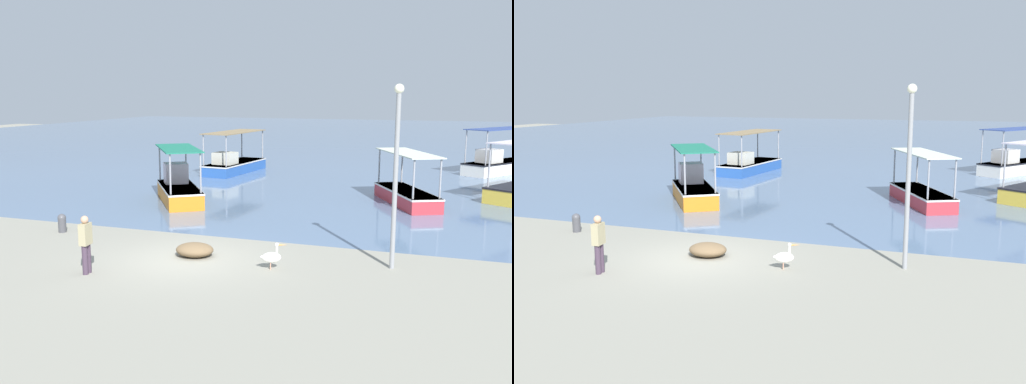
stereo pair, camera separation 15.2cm
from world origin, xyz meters
TOP-DOWN VIEW (x-y plane):
  - ground at (0.00, 0.00)m, footprint 120.00×120.00m
  - harbor_water at (0.00, 48.00)m, footprint 110.00×90.00m
  - fishing_boat_center at (-5.75, 18.53)m, footprint 2.51×5.80m
  - fishing_boat_near_left at (10.36, 23.91)m, footprint 4.96×6.04m
  - fishing_boat_outer at (-4.56, 8.54)m, footprint 4.03×4.79m
  - fishing_boat_far_left at (5.65, 11.48)m, footprint 3.49×5.08m
  - pelican at (2.82, 0.02)m, footprint 0.78×0.46m
  - lamp_post at (6.13, 1.29)m, footprint 0.28×0.28m
  - mooring_bollard at (-5.87, 1.70)m, footprint 0.30×0.30m
  - fisherman_standing at (-2.04, -2.11)m, footprint 0.26×0.42m
  - net_pile at (0.11, 0.50)m, footprint 1.22×1.03m

SIDE VIEW (x-z plane):
  - ground at x=0.00m, z-range 0.00..0.00m
  - harbor_water at x=0.00m, z-range 0.00..0.00m
  - net_pile at x=0.11m, z-range 0.00..0.42m
  - mooring_bollard at x=-5.87m, z-range 0.02..0.71m
  - pelican at x=2.82m, z-range -0.02..0.78m
  - fishing_boat_far_left at x=5.65m, z-range -0.70..1.70m
  - fishing_boat_center at x=-5.75m, z-range -0.73..1.90m
  - fishing_boat_near_left at x=10.36m, z-range -0.79..2.08m
  - fishing_boat_outer at x=-4.56m, z-range -0.64..1.93m
  - fisherman_standing at x=-2.04m, z-range 0.06..1.75m
  - lamp_post at x=6.13m, z-range 0.35..5.70m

